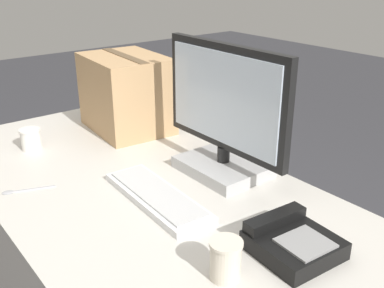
{
  "coord_description": "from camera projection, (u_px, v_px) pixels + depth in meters",
  "views": [
    {
      "loc": [
        1.17,
        -0.7,
        1.45
      ],
      "look_at": [
        0.11,
        0.13,
        0.89
      ],
      "focal_mm": 42.0,
      "sensor_mm": 36.0,
      "label": 1
    }
  ],
  "objects": [
    {
      "name": "monitor",
      "position": [
        224.0,
        121.0,
        1.53
      ],
      "size": [
        0.56,
        0.24,
        0.46
      ],
      "color": "#B7B7B7",
      "rests_on": "office_desk"
    },
    {
      "name": "paper_cup_left",
      "position": [
        31.0,
        139.0,
        1.78
      ],
      "size": [
        0.08,
        0.08,
        0.09
      ],
      "color": "white",
      "rests_on": "office_desk"
    },
    {
      "name": "office_desk",
      "position": [
        145.0,
        273.0,
        1.66
      ],
      "size": [
        1.8,
        0.9,
        0.74
      ],
      "color": "beige",
      "rests_on": "ground_plane"
    },
    {
      "name": "keyboard",
      "position": [
        157.0,
        196.0,
        1.42
      ],
      "size": [
        0.45,
        0.16,
        0.03
      ],
      "rotation": [
        0.0,
        0.0,
        -0.05
      ],
      "color": "silver",
      "rests_on": "office_desk"
    },
    {
      "name": "paper_cup_right",
      "position": [
        226.0,
        259.0,
        1.06
      ],
      "size": [
        0.08,
        0.08,
        0.1
      ],
      "color": "beige",
      "rests_on": "office_desk"
    },
    {
      "name": "cardboard_box",
      "position": [
        126.0,
        93.0,
        1.96
      ],
      "size": [
        0.41,
        0.33,
        0.33
      ],
      "rotation": [
        0.0,
        0.0,
        -0.08
      ],
      "color": "tan",
      "rests_on": "office_desk"
    },
    {
      "name": "spoon",
      "position": [
        19.0,
        191.0,
        1.47
      ],
      "size": [
        0.08,
        0.16,
        0.0
      ],
      "rotation": [
        0.0,
        0.0,
        4.36
      ],
      "color": "#B2B2B7",
      "rests_on": "office_desk"
    },
    {
      "name": "desk_phone",
      "position": [
        292.0,
        242.0,
        1.16
      ],
      "size": [
        0.22,
        0.21,
        0.08
      ],
      "rotation": [
        0.0,
        0.0,
        -0.08
      ],
      "color": "black",
      "rests_on": "office_desk"
    }
  ]
}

